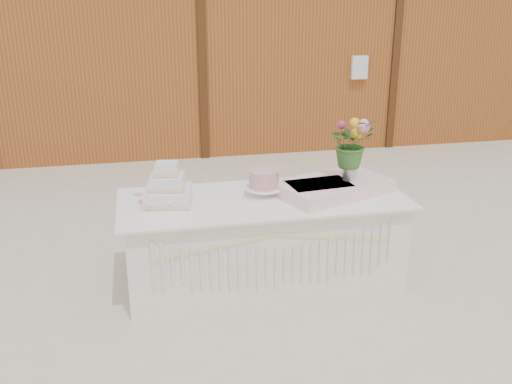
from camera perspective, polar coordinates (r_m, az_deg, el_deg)
The scene contains 9 objects.
ground at distance 5.07m, azimuth 0.72°, elevation -8.81°, with size 80.00×80.00×0.00m, color beige.
barn at distance 10.42m, azimuth -6.88°, elevation 15.34°, with size 12.60×4.60×3.30m.
cake_table at distance 4.90m, azimuth 0.75°, elevation -4.84°, with size 2.40×1.00×0.77m.
wedding_cake at distance 4.67m, azimuth -8.80°, elevation 0.26°, with size 0.44×0.44×0.34m.
pink_cake_stand at distance 4.76m, azimuth 0.80°, elevation 1.01°, with size 0.32×0.32×0.23m.
satin_runner at distance 4.88m, azimuth 7.68°, elevation 0.50°, with size 0.94×0.54×0.12m, color #F6CBC6.
flower_vase at distance 4.88m, azimuth 9.34°, elevation 2.13°, with size 0.12×0.12×0.16m, color #B6B6BB.
bouquet at distance 4.80m, azimuth 9.53°, elevation 5.44°, with size 0.38×0.33×0.42m, color #336227.
loose_flowers at distance 4.78m, azimuth -11.69°, elevation -0.82°, with size 0.16×0.38×0.02m, color pink, non-canonical shape.
Camera 1 is at (-1.00, -4.35, 2.40)m, focal length 40.00 mm.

